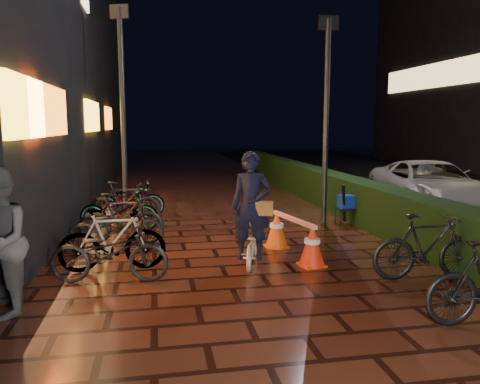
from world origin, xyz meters
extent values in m
plane|color=#381911|center=(0.00, 0.00, 0.00)|extent=(80.00, 80.00, 0.00)
cube|color=black|center=(3.30, 8.00, 0.50)|extent=(0.70, 20.00, 1.00)
imported|color=#ADADB1|center=(5.86, 5.88, 0.68)|extent=(3.05, 5.16, 1.35)
cube|color=yellow|center=(-3.45, 1.50, 2.60)|extent=(0.08, 2.00, 0.90)
cube|color=orange|center=(-3.45, 3.00, 2.60)|extent=(0.08, 3.00, 0.90)
cube|color=yellow|center=(-3.45, 9.00, 2.60)|extent=(0.08, 2.80, 0.90)
cube|color=orange|center=(-3.45, 14.00, 2.60)|extent=(0.08, 2.20, 0.90)
cube|color=#FFD88C|center=(13.45, 18.00, 5.00)|extent=(0.06, 10.00, 1.30)
cylinder|color=black|center=(2.35, 4.68, 2.37)|extent=(0.14, 0.14, 4.73)
cube|color=black|center=(2.35, 4.68, 4.64)|extent=(0.46, 0.10, 0.32)
cylinder|color=black|center=(-2.47, 7.76, 2.75)|extent=(0.19, 0.19, 5.50)
cube|color=black|center=(-2.47, 7.76, 5.39)|extent=(0.52, 0.26, 0.37)
imported|color=silver|center=(-0.04, 1.70, 0.35)|extent=(0.85, 1.42, 0.70)
imported|color=black|center=(-0.07, 1.61, 1.02)|extent=(0.75, 0.61, 1.80)
cube|color=#955828|center=(0.12, 1.52, 0.99)|extent=(0.34, 0.22, 0.23)
cone|color=red|center=(0.94, 1.43, 0.35)|extent=(0.45, 0.45, 0.71)
cone|color=#E24C0B|center=(0.66, 2.72, 0.35)|extent=(0.45, 0.45, 0.71)
cube|color=#F9480D|center=(0.94, 1.43, 0.02)|extent=(0.46, 0.46, 0.03)
cube|color=#DD5E0B|center=(0.66, 2.72, 0.02)|extent=(0.46, 0.46, 0.03)
cube|color=red|center=(0.80, 2.07, 0.67)|extent=(0.39, 1.50, 0.07)
cube|color=black|center=(2.82, 4.39, 0.39)|extent=(0.55, 0.45, 0.04)
cylinder|color=black|center=(2.60, 4.21, 0.19)|extent=(0.03, 0.03, 0.37)
cylinder|color=black|center=(3.04, 4.22, 0.19)|extent=(0.03, 0.03, 0.37)
cylinder|color=black|center=(2.60, 4.56, 0.19)|extent=(0.03, 0.03, 0.37)
cylinder|color=black|center=(3.03, 4.57, 0.19)|extent=(0.03, 0.03, 0.37)
cube|color=#0C2D9C|center=(2.82, 4.39, 0.56)|extent=(0.40, 0.34, 0.30)
cylinder|color=black|center=(2.67, 4.24, 0.54)|extent=(0.26, 0.37, 0.95)
imported|color=black|center=(-2.32, 1.74, 0.51)|extent=(1.72, 0.56, 1.02)
imported|color=black|center=(-2.35, 2.90, 0.46)|extent=(1.83, 0.89, 0.92)
imported|color=black|center=(-2.36, 5.42, 0.51)|extent=(1.74, 0.65, 1.02)
imported|color=black|center=(-2.44, 4.71, 0.46)|extent=(1.83, 0.90, 0.92)
imported|color=black|center=(-2.31, 3.48, 0.51)|extent=(1.76, 0.75, 1.02)
imported|color=black|center=(-2.32, 1.16, 0.46)|extent=(1.82, 0.85, 0.92)
imported|color=black|center=(-2.29, 6.15, 0.46)|extent=(1.79, 0.71, 0.92)
imported|color=black|center=(2.43, 0.44, 0.51)|extent=(1.74, 0.64, 1.02)
camera|label=1|loc=(-1.60, -5.85, 2.35)|focal=35.00mm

